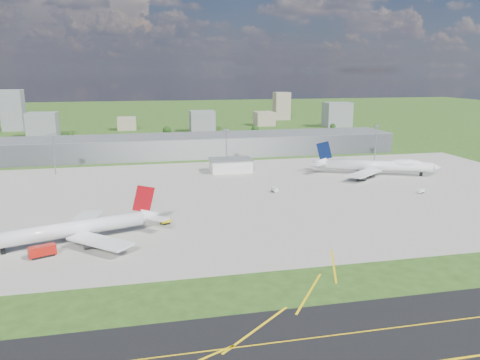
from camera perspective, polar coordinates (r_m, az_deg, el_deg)
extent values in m
plane|color=#2A4816|center=(350.95, -4.32, 2.65)|extent=(1400.00, 1400.00, 0.00)
cube|color=gray|center=(247.18, 1.54, -1.82)|extent=(360.00, 190.00, 0.08)
cube|color=gray|center=(364.33, -4.67, 4.23)|extent=(300.00, 42.00, 15.00)
cube|color=silver|center=(303.36, -1.14, 1.78)|extent=(26.00, 16.00, 8.00)
cylinder|color=gray|center=(315.63, -21.74, 2.85)|extent=(0.70, 0.70, 25.00)
cube|color=gray|center=(313.79, -21.93, 5.15)|extent=(3.50, 2.00, 1.20)
cylinder|color=gray|center=(316.31, -1.68, 3.81)|extent=(0.70, 0.70, 25.00)
cube|color=gray|center=(314.47, -1.69, 6.11)|extent=(3.50, 2.00, 1.20)
cylinder|color=gray|center=(353.11, 16.21, 4.28)|extent=(0.70, 0.70, 25.00)
cube|color=gray|center=(351.46, 16.34, 6.34)|extent=(3.50, 2.00, 1.20)
cylinder|color=silver|center=(189.58, -20.20, -5.68)|extent=(56.11, 23.15, 5.90)
cone|color=silver|center=(196.77, -10.89, -4.16)|extent=(9.30, 8.04, 5.90)
cube|color=maroon|center=(189.88, -20.75, -6.28)|extent=(45.27, 16.68, 1.28)
cube|color=silver|center=(178.58, -16.69, -7.18)|extent=(24.91, 23.72, 0.89)
cube|color=silver|center=(204.65, -18.57, -4.70)|extent=(14.02, 26.87, 0.89)
cube|color=maroon|center=(194.05, -11.66, -2.26)|extent=(9.48, 3.48, 11.89)
cylinder|color=#38383D|center=(182.15, -17.67, -7.47)|extent=(6.12, 4.66, 3.15)
cylinder|color=#38383D|center=(201.34, -18.98, -5.58)|extent=(6.12, 4.66, 3.15)
cube|color=black|center=(187.77, -18.08, -7.05)|extent=(1.86, 1.61, 2.46)
cube|color=black|center=(195.99, -18.64, -6.24)|extent=(1.86, 1.61, 2.46)
cube|color=black|center=(188.94, -26.91, -7.74)|extent=(1.86, 1.61, 2.46)
cylinder|color=silver|center=(306.92, 16.48, 1.69)|extent=(61.95, 30.96, 6.45)
cone|color=silver|center=(312.53, 22.85, 1.39)|extent=(7.30, 7.96, 6.45)
cone|color=silver|center=(305.06, 9.68, 2.14)|extent=(10.17, 9.17, 6.45)
cube|color=navy|center=(307.53, 16.85, 1.31)|extent=(49.78, 22.95, 1.35)
ellipsoid|color=silver|center=(308.78, 19.60, 1.90)|extent=(21.53, 13.95, 5.81)
cube|color=silver|center=(321.89, 14.54, 1.99)|extent=(12.92, 29.97, 0.94)
cube|color=silver|center=(291.01, 14.93, 0.80)|extent=(28.79, 25.00, 0.94)
cube|color=#08143C|center=(303.70, 10.23, 3.53)|extent=(9.75, 4.50, 12.57)
cylinder|color=#38383D|center=(316.29, 15.31, 1.39)|extent=(6.57, 5.29, 3.33)
cylinder|color=#38383D|center=(326.01, 14.12, 1.80)|extent=(6.57, 5.29, 3.33)
cylinder|color=#38383D|center=(298.02, 15.58, 0.66)|extent=(6.57, 5.29, 3.33)
cylinder|color=#38383D|center=(287.40, 14.55, 0.27)|extent=(6.57, 5.29, 3.33)
cube|color=black|center=(311.76, 15.21, 1.12)|extent=(2.02, 1.80, 2.60)
cube|color=black|center=(302.63, 15.34, 0.75)|extent=(2.02, 1.80, 2.60)
cube|color=black|center=(311.61, 21.19, 0.67)|extent=(2.02, 1.80, 2.60)
cube|color=#A5120B|center=(180.39, -22.97, -7.96)|extent=(9.71, 6.58, 3.64)
cube|color=black|center=(181.02, -22.92, -8.49)|extent=(8.51, 6.23, 0.70)
cube|color=yellow|center=(203.13, -9.06, -5.01)|extent=(4.52, 3.62, 1.58)
cube|color=black|center=(203.37, -9.05, -5.22)|extent=(4.02, 3.49, 0.70)
cube|color=silver|center=(252.93, 4.25, -1.15)|extent=(2.79, 5.26, 2.21)
cube|color=black|center=(253.21, 4.25, -1.40)|extent=(2.81, 4.52, 0.70)
cube|color=silver|center=(268.32, 21.21, -1.23)|extent=(4.57, 3.61, 1.84)
cube|color=black|center=(268.54, 21.20, -1.43)|extent=(4.06, 3.42, 0.70)
cube|color=slate|center=(503.25, -22.94, 6.23)|extent=(28.00, 22.00, 24.00)
cube|color=gray|center=(535.04, -13.63, 6.72)|extent=(20.00, 18.00, 14.00)
cube|color=slate|center=(509.05, -4.62, 7.18)|extent=(26.00, 20.00, 22.00)
cube|color=gray|center=(564.20, 2.97, 7.49)|extent=(22.00, 24.00, 16.00)
cube|color=slate|center=(562.13, 11.77, 7.83)|extent=(30.00, 22.00, 28.00)
cube|color=slate|center=(569.19, -25.94, 7.66)|extent=(22.00, 20.00, 44.00)
cube|color=gray|center=(631.88, 5.09, 8.98)|extent=(20.00, 18.00, 36.00)
cylinder|color=#382314|center=(465.39, -19.95, 4.69)|extent=(0.70, 0.70, 3.00)
sphere|color=black|center=(464.94, -19.98, 5.10)|extent=(6.75, 6.75, 6.75)
cylinder|color=#382314|center=(476.69, -8.91, 5.54)|extent=(0.70, 0.70, 3.60)
sphere|color=black|center=(476.17, -8.92, 6.03)|extent=(8.10, 8.10, 8.10)
cylinder|color=#382314|center=(485.29, 1.85, 5.82)|extent=(0.70, 0.70, 3.40)
sphere|color=black|center=(484.81, 1.85, 6.27)|extent=(7.65, 7.65, 7.65)
cylinder|color=#382314|center=(523.58, 11.23, 6.08)|extent=(0.70, 0.70, 2.80)
sphere|color=black|center=(523.21, 11.25, 6.43)|extent=(6.30, 6.30, 6.30)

